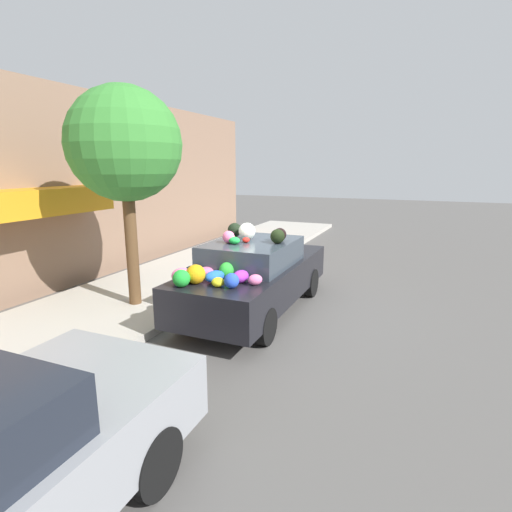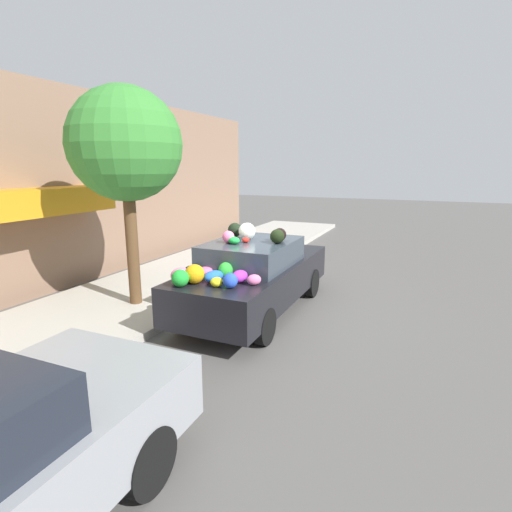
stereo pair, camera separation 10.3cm
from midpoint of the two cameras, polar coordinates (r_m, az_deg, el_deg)
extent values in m
plane|color=#565451|center=(8.29, 0.17, -7.79)|extent=(60.00, 60.00, 0.00)
cube|color=#B2ADA3|center=(9.62, -14.78, -4.83)|extent=(24.00, 3.20, 0.15)
cube|color=#846651|center=(10.77, -25.01, 8.74)|extent=(18.00, 0.30, 4.75)
cube|color=orange|center=(9.59, -27.62, 6.93)|extent=(3.12, 0.90, 0.55)
cylinder|color=brown|center=(8.36, -16.92, 1.44)|extent=(0.24, 0.24, 2.40)
sphere|color=#388433|center=(8.22, -17.83, 14.94)|extent=(2.16, 2.16, 2.16)
cylinder|color=#B2B2B7|center=(9.76, -6.51, -2.10)|extent=(0.20, 0.20, 0.55)
sphere|color=#B2B2B7|center=(9.68, -6.56, -0.18)|extent=(0.18, 0.18, 0.18)
cube|color=black|center=(8.07, 0.37, -3.40)|extent=(4.44, 1.71, 0.70)
cube|color=#333D47|center=(7.77, -0.16, 0.41)|extent=(2.00, 1.49, 0.47)
cylinder|color=black|center=(9.67, -0.53, -2.79)|extent=(0.63, 0.18, 0.63)
cylinder|color=black|center=(9.16, 8.30, -3.83)|extent=(0.63, 0.18, 0.63)
cylinder|color=black|center=(7.39, -9.56, -7.97)|extent=(0.63, 0.18, 0.63)
cylinder|color=black|center=(6.70, 1.67, -10.01)|extent=(0.63, 0.18, 0.63)
ellipsoid|color=red|center=(7.58, -1.08, 2.31)|extent=(0.18, 0.17, 0.10)
sphere|color=black|center=(8.20, -2.68, 3.75)|extent=(0.40, 0.40, 0.29)
ellipsoid|color=purple|center=(9.68, 5.05, 2.17)|extent=(0.35, 0.30, 0.25)
ellipsoid|color=#AE33CB|center=(6.63, -1.92, -2.93)|extent=(0.37, 0.28, 0.21)
sphere|color=#EDA111|center=(6.62, -8.32, -2.56)|extent=(0.44, 0.44, 0.32)
ellipsoid|color=black|center=(7.15, -8.77, -2.05)|extent=(0.36, 0.36, 0.18)
sphere|color=white|center=(7.87, -0.92, 3.56)|extent=(0.47, 0.47, 0.33)
ellipsoid|color=blue|center=(6.68, -5.62, -2.91)|extent=(0.43, 0.36, 0.20)
sphere|color=white|center=(6.81, -9.11, -2.71)|extent=(0.28, 0.28, 0.20)
ellipsoid|color=pink|center=(6.69, -10.21, -2.74)|extent=(0.42, 0.43, 0.26)
sphere|color=green|center=(6.49, -10.32, -3.13)|extent=(0.36, 0.36, 0.28)
ellipsoid|color=yellow|center=(6.43, -5.17, -3.72)|extent=(0.22, 0.21, 0.15)
ellipsoid|color=pink|center=(7.06, -6.89, -2.21)|extent=(0.39, 0.39, 0.17)
sphere|color=brown|center=(9.25, 3.92, 1.38)|extent=(0.21, 0.21, 0.15)
sphere|color=blue|center=(6.33, -3.25, -3.53)|extent=(0.25, 0.25, 0.24)
ellipsoid|color=pink|center=(6.49, 0.16, -3.41)|extent=(0.29, 0.30, 0.18)
ellipsoid|color=green|center=(7.45, -2.76, 2.24)|extent=(0.28, 0.30, 0.13)
ellipsoid|color=blue|center=(6.70, -10.62, -2.90)|extent=(0.25, 0.29, 0.23)
ellipsoid|color=green|center=(6.84, -3.95, -2.10)|extent=(0.35, 0.35, 0.29)
ellipsoid|color=white|center=(8.77, 4.90, 0.72)|extent=(0.25, 0.22, 0.15)
sphere|color=black|center=(7.48, 3.45, 2.82)|extent=(0.38, 0.38, 0.27)
sphere|color=pink|center=(7.54, -3.58, 2.73)|extent=(0.24, 0.24, 0.23)
sphere|color=blue|center=(8.65, 5.65, 1.02)|extent=(0.37, 0.37, 0.29)
sphere|color=black|center=(7.73, 3.79, 3.07)|extent=(0.27, 0.27, 0.25)
sphere|color=green|center=(9.11, -0.59, 1.60)|extent=(0.34, 0.34, 0.26)
cylinder|color=black|center=(5.19, -30.19, -19.09)|extent=(0.64, 0.19, 0.64)
cylinder|color=black|center=(4.14, -14.33, -26.51)|extent=(0.64, 0.19, 0.64)
camera|label=1|loc=(0.05, -89.63, 0.08)|focal=28.00mm
camera|label=2|loc=(0.05, 90.37, -0.08)|focal=28.00mm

